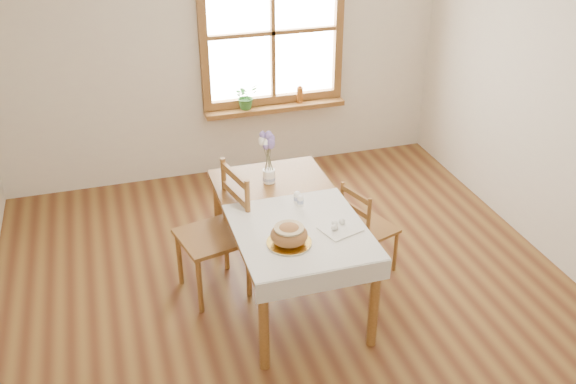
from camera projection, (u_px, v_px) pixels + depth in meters
name	position (u px, v px, depth m)	size (l,w,h in m)	color
ground	(300.00, 315.00, 4.82)	(5.00, 5.00, 0.00)	brown
room_walls	(302.00, 102.00, 3.99)	(4.60, 5.10, 2.65)	beige
window	(272.00, 33.00, 6.30)	(1.46, 0.08, 1.46)	brown
window_sill	(275.00, 107.00, 6.61)	(1.46, 0.20, 0.05)	brown
dining_table	(288.00, 220.00, 4.75)	(0.90, 1.60, 0.75)	brown
table_linen	(301.00, 231.00, 4.45)	(0.91, 0.99, 0.01)	silver
chair_left	(212.00, 235.00, 4.85)	(0.47, 0.50, 1.02)	brown
chair_right	(369.00, 227.00, 5.16)	(0.37, 0.39, 0.79)	brown
bread_plate	(289.00, 243.00, 4.29)	(0.29, 0.29, 0.02)	white
bread_loaf	(289.00, 233.00, 4.26)	(0.25, 0.25, 0.14)	#9A6736
egg_napkin	(340.00, 229.00, 4.45)	(0.25, 0.22, 0.01)	silver
eggs	(340.00, 226.00, 4.43)	(0.20, 0.18, 0.04)	silver
salt_shaker	(297.00, 197.00, 4.75)	(0.05, 0.05, 0.10)	white
pepper_shaker	(300.00, 200.00, 4.71)	(0.05, 0.05, 0.09)	white
flower_vase	(269.00, 177.00, 5.04)	(0.10, 0.10, 0.11)	white
lavender_bouquet	(269.00, 152.00, 4.93)	(0.17, 0.17, 0.32)	#705CA3
potted_plant	(246.00, 99.00, 6.47)	(0.23, 0.26, 0.20)	#33712D
amber_bottle	(300.00, 94.00, 6.62)	(0.06, 0.06, 0.18)	#95511B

